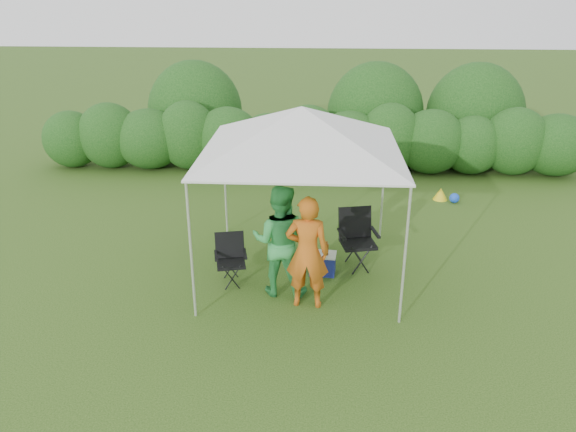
# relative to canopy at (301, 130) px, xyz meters

# --- Properties ---
(ground) EXTENTS (70.00, 70.00, 0.00)m
(ground) POSITION_rel_canopy_xyz_m (0.00, -0.50, -2.46)
(ground) COLOR #3A5B1C
(hedge) EXTENTS (14.12, 1.53, 1.80)m
(hedge) POSITION_rel_canopy_xyz_m (0.10, 5.50, -1.64)
(hedge) COLOR #225319
(hedge) RESTS_ON ground
(canopy) EXTENTS (3.10, 3.10, 2.83)m
(canopy) POSITION_rel_canopy_xyz_m (0.00, 0.00, 0.00)
(canopy) COLOR silver
(canopy) RESTS_ON ground
(chair_right) EXTENTS (0.72, 0.68, 1.02)m
(chair_right) POSITION_rel_canopy_xyz_m (0.96, 0.27, -1.88)
(chair_right) COLOR black
(chair_right) RESTS_ON ground
(chair_left) EXTENTS (0.58, 0.55, 0.83)m
(chair_left) POSITION_rel_canopy_xyz_m (-1.13, -0.43, -1.99)
(chair_left) COLOR black
(chair_left) RESTS_ON ground
(man) EXTENTS (0.67, 0.46, 1.78)m
(man) POSITION_rel_canopy_xyz_m (0.14, -1.09, -1.57)
(man) COLOR #C75C16
(man) RESTS_ON ground
(woman) EXTENTS (0.95, 0.78, 1.80)m
(woman) POSITION_rel_canopy_xyz_m (-0.30, -0.73, -1.56)
(woman) COLOR green
(woman) RESTS_ON ground
(cooler) EXTENTS (0.47, 0.36, 0.37)m
(cooler) POSITION_rel_canopy_xyz_m (0.38, -0.08, -2.27)
(cooler) COLOR navy
(cooler) RESTS_ON ground
(bottle) EXTENTS (0.07, 0.07, 0.25)m
(bottle) POSITION_rel_canopy_xyz_m (0.44, -0.12, -1.97)
(bottle) COLOR #592D0C
(bottle) RESTS_ON cooler
(lawn_toy) EXTENTS (0.55, 0.46, 0.27)m
(lawn_toy) POSITION_rel_canopy_xyz_m (3.13, 3.52, -2.33)
(lawn_toy) COLOR yellow
(lawn_toy) RESTS_ON ground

